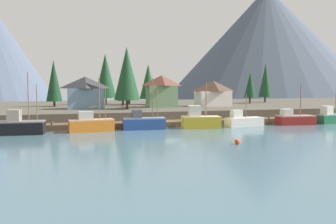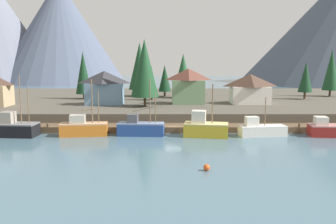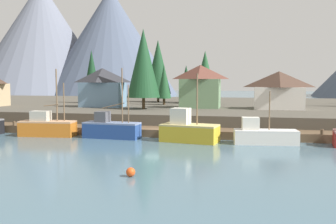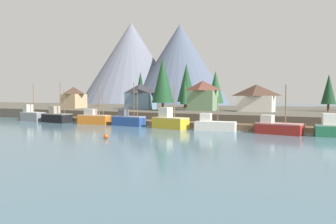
# 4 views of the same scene
# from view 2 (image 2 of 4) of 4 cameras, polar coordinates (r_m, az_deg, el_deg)

# --- Properties ---
(ground_plane) EXTENTS (400.00, 400.00, 1.00)m
(ground_plane) POSITION_cam_2_polar(r_m,az_deg,el_deg) (76.12, 0.80, -0.78)
(ground_plane) COLOR #476675
(dock) EXTENTS (80.00, 4.00, 1.60)m
(dock) POSITION_cam_2_polar(r_m,az_deg,el_deg) (58.20, 1.01, -2.59)
(dock) COLOR brown
(dock) RESTS_ON ground_plane
(shoreline_bank) EXTENTS (400.00, 56.00, 2.50)m
(shoreline_bank) POSITION_cam_2_polar(r_m,az_deg,el_deg) (87.77, 0.71, 1.58)
(shoreline_bank) COLOR #4C473D
(shoreline_bank) RESTS_ON ground_plane
(mountain_central_peak) EXTENTS (67.74, 67.74, 53.69)m
(mountain_central_peak) POSITION_cam_2_polar(r_m,az_deg,el_deg) (202.04, -16.83, 12.29)
(mountain_central_peak) COLOR #4C566B
(mountain_central_peak) RESTS_ON ground_plane
(fishing_boat_black) EXTENTS (7.33, 3.70, 9.41)m
(fishing_boat_black) POSITION_cam_2_polar(r_m,az_deg,el_deg) (59.09, -23.53, -2.39)
(fishing_boat_black) COLOR black
(fishing_boat_black) RESTS_ON ground_plane
(fishing_boat_orange) EXTENTS (7.30, 3.06, 8.69)m
(fishing_boat_orange) POSITION_cam_2_polar(r_m,az_deg,el_deg) (56.01, -13.35, -2.48)
(fishing_boat_orange) COLOR #CC6B1E
(fishing_boat_orange) RESTS_ON ground_plane
(fishing_boat_blue) EXTENTS (7.22, 2.69, 8.74)m
(fishing_boat_blue) POSITION_cam_2_polar(r_m,az_deg,el_deg) (54.86, -4.37, -2.56)
(fishing_boat_blue) COLOR navy
(fishing_boat_blue) RESTS_ON ground_plane
(fishing_boat_yellow) EXTENTS (7.04, 4.07, 8.02)m
(fishing_boat_yellow) POSITION_cam_2_polar(r_m,az_deg,el_deg) (54.24, 6.12, -2.54)
(fishing_boat_yellow) COLOR gold
(fishing_boat_yellow) RESTS_ON ground_plane
(fishing_boat_white) EXTENTS (7.34, 3.26, 6.01)m
(fishing_boat_white) POSITION_cam_2_polar(r_m,az_deg,el_deg) (56.25, 14.88, -2.75)
(fishing_boat_white) COLOR silver
(fishing_boat_white) RESTS_ON ground_plane
(fishing_boat_red) EXTENTS (7.26, 3.75, 7.91)m
(fishing_boat_red) POSITION_cam_2_polar(r_m,az_deg,el_deg) (59.68, 25.00, -2.57)
(fishing_boat_red) COLOR maroon
(fishing_boat_red) RESTS_ON ground_plane
(house_green) EXTENTS (7.00, 4.57, 7.36)m
(house_green) POSITION_cam_2_polar(r_m,az_deg,el_deg) (74.22, 3.42, 4.23)
(house_green) COLOR #6B8E66
(house_green) RESTS_ON shoreline_bank
(house_white) EXTENTS (8.25, 5.37, 6.22)m
(house_white) POSITION_cam_2_polar(r_m,az_deg,el_deg) (76.37, 13.21, 3.71)
(house_white) COLOR silver
(house_white) RESTS_ON shoreline_bank
(house_blue) EXTENTS (7.87, 4.49, 6.89)m
(house_blue) POSITION_cam_2_polar(r_m,az_deg,el_deg) (73.90, -10.06, 3.92)
(house_blue) COLOR #6689A8
(house_blue) RESTS_ON shoreline_bank
(conifer_near_left) EXTENTS (2.75, 2.75, 7.83)m
(conifer_near_left) POSITION_cam_2_polar(r_m,az_deg,el_deg) (81.17, -2.53, 5.12)
(conifer_near_left) COLOR #4C3823
(conifer_near_left) RESTS_ON shoreline_bank
(conifer_near_right) EXTENTS (3.99, 3.99, 11.89)m
(conifer_near_right) POSITION_cam_2_polar(r_m,az_deg,el_deg) (98.37, 24.94, 6.20)
(conifer_near_right) COLOR #4C3823
(conifer_near_right) RESTS_ON shoreline_bank
(conifer_mid_left) EXTENTS (4.62, 4.62, 10.64)m
(conifer_mid_left) POSITION_cam_2_polar(r_m,az_deg,el_deg) (85.60, 2.59, 6.32)
(conifer_mid_left) COLOR #4C3823
(conifer_mid_left) RESTS_ON shoreline_bank
(conifer_mid_right) EXTENTS (3.15, 3.15, 7.94)m
(conifer_mid_right) POSITION_cam_2_polar(r_m,az_deg,el_deg) (89.26, -0.40, 5.46)
(conifer_mid_right) COLOR #4C3823
(conifer_mid_right) RESTS_ON shoreline_bank
(conifer_back_left) EXTENTS (5.64, 5.64, 13.47)m
(conifer_back_left) POSITION_cam_2_polar(r_m,az_deg,el_deg) (89.91, -4.44, 7.39)
(conifer_back_left) COLOR #4C3823
(conifer_back_left) RESTS_ON shoreline_bank
(conifer_back_right) EXTENTS (3.24, 3.24, 8.70)m
(conifer_back_right) POSITION_cam_2_polar(r_m,az_deg,el_deg) (88.74, 21.42, 5.25)
(conifer_back_right) COLOR #4C3823
(conifer_back_right) RESTS_ON shoreline_bank
(conifer_centre) EXTENTS (5.47, 5.47, 13.13)m
(conifer_centre) POSITION_cam_2_polar(r_m,az_deg,el_deg) (69.56, -3.66, 7.06)
(conifer_centre) COLOR #4C3823
(conifer_centre) RESTS_ON shoreline_bank
(conifer_far_left) EXTENTS (3.72, 3.72, 11.07)m
(conifer_far_left) POSITION_cam_2_polar(r_m,az_deg,el_deg) (85.93, -13.35, 6.16)
(conifer_far_left) COLOR #4C3823
(conifer_far_left) RESTS_ON shoreline_bank
(channel_buoy) EXTENTS (0.70, 0.70, 0.70)m
(channel_buoy) POSITION_cam_2_polar(r_m,az_deg,el_deg) (37.84, 6.38, -8.87)
(channel_buoy) COLOR #E04C19
(channel_buoy) RESTS_ON ground_plane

